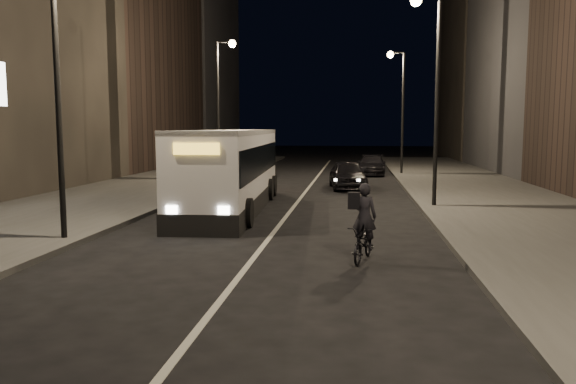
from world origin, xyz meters
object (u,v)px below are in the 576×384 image
(streetlight_left_far, at_px, (222,91))
(car_far, at_px, (372,165))
(streetlight_left_near, at_px, (65,47))
(car_mid, at_px, (261,167))
(streetlight_right_far, at_px, (399,95))
(city_bus, at_px, (231,166))
(streetlight_right_mid, at_px, (431,72))
(cyclist_on_bicycle, at_px, (364,235))
(car_near, at_px, (348,175))

(streetlight_left_far, distance_m, car_far, 11.84)
(streetlight_left_near, height_order, car_mid, streetlight_left_near)
(streetlight_right_far, distance_m, city_bus, 19.04)
(streetlight_right_mid, height_order, streetlight_right_far, same)
(streetlight_right_mid, relative_size, streetlight_left_far, 1.00)
(streetlight_right_far, xyz_separation_m, car_mid, (-8.93, -2.60, -4.72))
(streetlight_right_mid, height_order, cyclist_on_bicycle, streetlight_right_mid)
(cyclist_on_bicycle, xyz_separation_m, car_far, (0.90, 25.42, 0.02))
(streetlight_left_far, bearing_deg, car_near, -21.51)
(streetlight_left_far, relative_size, cyclist_on_bicycle, 4.21)
(streetlight_right_mid, relative_size, car_mid, 2.07)
(car_far, bearing_deg, cyclist_on_bicycle, -88.44)
(streetlight_left_far, distance_m, city_bus, 11.98)
(streetlight_right_mid, bearing_deg, streetlight_left_near, -143.12)
(city_bus, height_order, cyclist_on_bicycle, city_bus)
(car_near, bearing_deg, cyclist_on_bicycle, -94.48)
(streetlight_left_near, relative_size, car_mid, 2.07)
(streetlight_right_mid, distance_m, streetlight_right_far, 16.00)
(car_near, xyz_separation_m, car_far, (1.51, 9.12, -0.09))
(streetlight_right_far, xyz_separation_m, cyclist_on_bicycle, (-2.63, -25.23, -4.72))
(streetlight_right_far, bearing_deg, streetlight_left_far, -150.64)
(streetlight_right_mid, distance_m, cyclist_on_bicycle, 10.69)
(streetlight_right_mid, xyz_separation_m, streetlight_right_far, (0.00, 16.00, 0.00))
(streetlight_left_far, relative_size, car_near, 1.84)
(streetlight_right_far, distance_m, car_near, 10.56)
(streetlight_left_far, relative_size, city_bus, 0.69)
(cyclist_on_bicycle, relative_size, car_far, 0.42)
(car_mid, height_order, car_far, car_far)
(streetlight_right_far, distance_m, car_mid, 10.43)
(cyclist_on_bicycle, bearing_deg, streetlight_left_near, -175.12)
(streetlight_left_far, bearing_deg, car_mid, 63.01)
(city_bus, xyz_separation_m, car_near, (4.47, 8.09, -0.95))
(streetlight_left_near, bearing_deg, streetlight_left_far, 90.00)
(streetlight_right_far, relative_size, car_near, 1.84)
(streetlight_right_far, distance_m, streetlight_left_near, 26.26)
(car_near, bearing_deg, streetlight_right_mid, -71.98)
(streetlight_right_far, bearing_deg, city_bus, -114.39)
(streetlight_left_near, bearing_deg, car_far, 69.74)
(streetlight_left_near, relative_size, streetlight_left_far, 1.00)
(streetlight_right_far, bearing_deg, car_mid, -163.77)
(car_mid, bearing_deg, car_near, 127.82)
(car_mid, bearing_deg, streetlight_left_near, 81.24)
(streetlight_right_far, bearing_deg, car_far, 173.50)
(city_bus, xyz_separation_m, car_far, (5.98, 17.21, -1.04))
(streetlight_left_near, bearing_deg, car_mid, 85.37)
(streetlight_right_mid, xyz_separation_m, car_far, (-1.73, 16.20, -4.70))
(car_far, bearing_deg, city_bus, -105.57)
(cyclist_on_bicycle, distance_m, car_far, 25.44)
(streetlight_right_mid, xyz_separation_m, car_mid, (-8.93, 13.40, -4.72))
(streetlight_left_near, relative_size, city_bus, 0.69)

